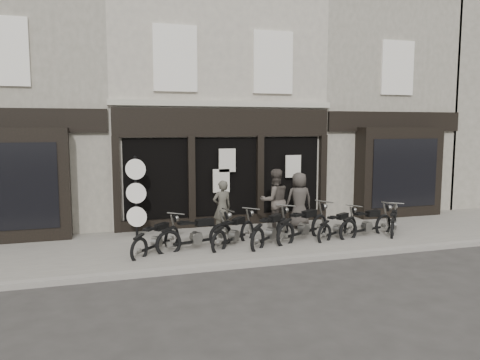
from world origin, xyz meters
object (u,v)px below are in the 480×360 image
object	(u,v)px
motorcycle_6	(367,226)
advert_sign_post	(136,200)
motorcycle_5	(338,228)
motorcycle_7	(394,224)
motorcycle_1	(196,237)
man_left	(222,208)
man_right	(299,200)
man_centre	(275,200)
motorcycle_3	(271,232)
motorcycle_2	(234,235)
motorcycle_0	(157,241)
motorcycle_4	(304,228)

from	to	relation	value
motorcycle_6	advert_sign_post	size ratio (longest dim) A/B	0.85
motorcycle_5	motorcycle_6	xyz separation A→B (m)	(0.93, -0.05, 0.03)
motorcycle_7	motorcycle_1	bearing A→B (deg)	128.90
man_left	man_right	bearing A→B (deg)	174.52
motorcycle_1	man_centre	bearing A→B (deg)	9.70
motorcycle_3	man_right	distance (m)	2.30
motorcycle_6	motorcycle_2	bearing A→B (deg)	163.52
motorcycle_1	advert_sign_post	xyz separation A→B (m)	(-1.38, 1.90, 0.78)
motorcycle_0	advert_sign_post	bearing A→B (deg)	53.77
motorcycle_6	man_right	world-z (taller)	man_right
motorcycle_2	motorcycle_5	world-z (taller)	motorcycle_2
motorcycle_1	man_right	xyz separation A→B (m)	(3.65, 1.53, 0.58)
motorcycle_0	motorcycle_4	size ratio (longest dim) A/B	0.77
motorcycle_2	man_right	xyz separation A→B (m)	(2.58, 1.45, 0.61)
motorcycle_1	man_left	world-z (taller)	man_left
motorcycle_6	man_left	xyz separation A→B (m)	(-4.06, 1.40, 0.52)
motorcycle_0	motorcycle_1	world-z (taller)	motorcycle_1
motorcycle_1	advert_sign_post	distance (m)	2.48
motorcycle_4	advert_sign_post	bearing A→B (deg)	129.42
motorcycle_0	motorcycle_3	xyz separation A→B (m)	(3.13, -0.07, 0.03)
motorcycle_3	advert_sign_post	xyz separation A→B (m)	(-3.47, 1.96, 0.78)
motorcycle_4	man_centre	size ratio (longest dim) A/B	1.11
man_centre	motorcycle_3	bearing A→B (deg)	63.36
motorcycle_1	man_left	distance (m)	1.79
motorcycle_3	man_centre	size ratio (longest dim) A/B	0.93
motorcycle_0	motorcycle_4	bearing A→B (deg)	-45.78
motorcycle_1	motorcycle_6	size ratio (longest dim) A/B	1.05
motorcycle_0	motorcycle_4	distance (m)	4.18
advert_sign_post	man_right	bearing A→B (deg)	16.57
motorcycle_4	motorcycle_7	size ratio (longest dim) A/B	1.33
motorcycle_2	man_centre	distance (m)	2.11
motorcycle_2	man_centre	world-z (taller)	man_centre
motorcycle_4	motorcycle_0	bearing A→B (deg)	152.19
motorcycle_4	advert_sign_post	world-z (taller)	advert_sign_post
motorcycle_2	man_right	bearing A→B (deg)	-11.87
man_centre	motorcycle_2	bearing A→B (deg)	33.79
motorcycle_2	motorcycle_5	size ratio (longest dim) A/B	0.94
motorcycle_1	motorcycle_2	size ratio (longest dim) A/B	1.28
motorcycle_2	man_left	xyz separation A→B (m)	(0.00, 1.26, 0.53)
motorcycle_3	motorcycle_6	world-z (taller)	motorcycle_3
motorcycle_3	man_right	world-z (taller)	man_right
man_left	motorcycle_7	bearing A→B (deg)	156.26
motorcycle_5	advert_sign_post	xyz separation A→B (m)	(-5.59, 1.90, 0.82)
man_centre	man_right	xyz separation A→B (m)	(0.95, 0.30, -0.08)
motorcycle_6	man_centre	size ratio (longest dim) A/B	1.09
man_right	man_left	bearing A→B (deg)	5.30
motorcycle_0	advert_sign_post	xyz separation A→B (m)	(-0.35, 1.88, 0.82)
motorcycle_7	man_right	bearing A→B (deg)	97.86
advert_sign_post	motorcycle_0	bearing A→B (deg)	-58.88
man_left	motorcycle_5	bearing A→B (deg)	147.11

